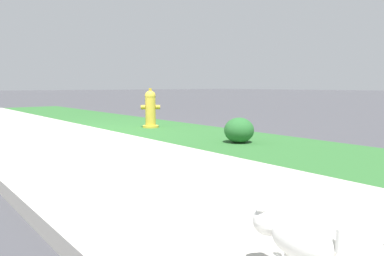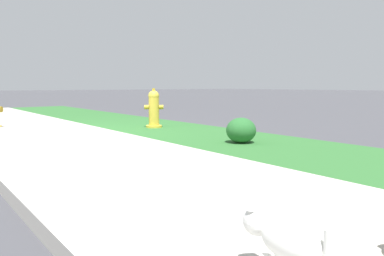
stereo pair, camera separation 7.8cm
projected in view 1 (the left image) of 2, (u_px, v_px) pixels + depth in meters
name	position (u px, v px, depth m)	size (l,w,h in m)	color
ground_plane	(43.00, 135.00, 6.47)	(120.00, 120.00, 0.00)	#424247
sidewalk_pavement	(43.00, 135.00, 6.47)	(18.00, 2.38, 0.01)	#BCB7AD
grass_verge	(152.00, 126.00, 7.84)	(18.00, 2.06, 0.01)	#2D662D
fire_hydrant_mid_block	(150.00, 109.00, 7.61)	(0.37, 0.38, 0.80)	gold
small_white_dog	(295.00, 238.00, 1.62)	(0.46, 0.18, 0.36)	white
shrub_bush_far_verge	(239.00, 130.00, 5.62)	(0.45, 0.45, 0.38)	#28662D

